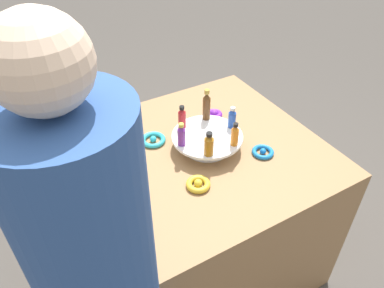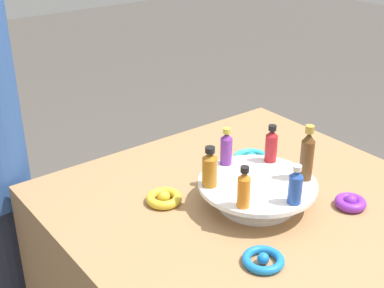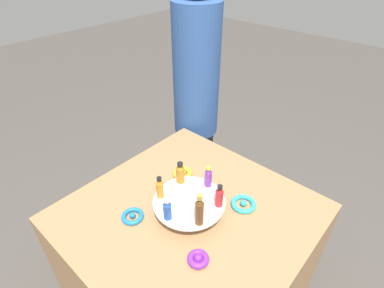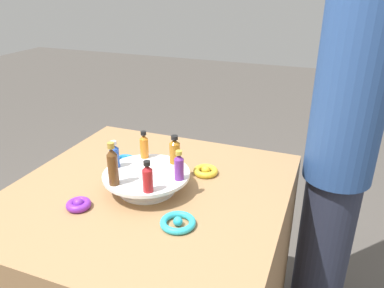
{
  "view_description": "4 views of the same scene",
  "coord_description": "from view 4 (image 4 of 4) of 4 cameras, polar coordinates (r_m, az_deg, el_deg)",
  "views": [
    {
      "loc": [
        -0.7,
        -1.07,
        1.84
      ],
      "look_at": [
        -0.14,
        -0.12,
        0.95
      ],
      "focal_mm": 35.0,
      "sensor_mm": 36.0,
      "label": 1
    },
    {
      "loc": [
        0.85,
        -0.86,
        1.55
      ],
      "look_at": [
        -0.13,
        -0.11,
        0.95
      ],
      "focal_mm": 50.0,
      "sensor_mm": 36.0,
      "label": 2
    },
    {
      "loc": [
        0.66,
        0.61,
        1.79
      ],
      "look_at": [
        -0.2,
        -0.17,
        0.97
      ],
      "focal_mm": 28.0,
      "sensor_mm": 36.0,
      "label": 3
    },
    {
      "loc": [
        -0.57,
        1.02,
        1.49
      ],
      "look_at": [
        -0.13,
        -0.11,
        0.95
      ],
      "focal_mm": 35.0,
      "sensor_mm": 36.0,
      "label": 4
    }
  ],
  "objects": [
    {
      "name": "bottle_purple",
      "position": [
        1.26,
        -1.97,
        -3.39
      ],
      "size": [
        0.03,
        0.03,
        0.11
      ],
      "color": "#702D93",
      "rests_on": "display_stand"
    },
    {
      "name": "bottle_amber",
      "position": [
        1.37,
        -2.65,
        -0.98
      ],
      "size": [
        0.04,
        0.04,
        0.11
      ],
      "color": "#AD6B19",
      "rests_on": "display_stand"
    },
    {
      "name": "ribbon_bow_gold",
      "position": [
        1.45,
        2.08,
        -4.12
      ],
      "size": [
        0.1,
        0.1,
        0.03
      ],
      "color": "gold",
      "rests_on": "party_table"
    },
    {
      "name": "party_table",
      "position": [
        1.6,
        -6.1,
        -19.11
      ],
      "size": [
        0.97,
        0.97,
        0.79
      ],
      "color": "#9E754C",
      "rests_on": "ground_plane"
    },
    {
      "name": "person_figure",
      "position": [
        1.67,
        21.78,
        -0.45
      ],
      "size": [
        0.28,
        0.28,
        1.67
      ],
      "rotation": [
        0.0,
        0.0,
        0.68
      ],
      "color": "#282D42",
      "rests_on": "ground_plane"
    },
    {
      "name": "ribbon_bow_teal",
      "position": [
        1.17,
        -2.17,
        -11.85
      ],
      "size": [
        0.11,
        0.11,
        0.03
      ],
      "color": "#2DB7CC",
      "rests_on": "party_table"
    },
    {
      "name": "bottle_brown",
      "position": [
        1.24,
        -11.99,
        -3.23
      ],
      "size": [
        0.03,
        0.03,
        0.15
      ],
      "color": "brown",
      "rests_on": "display_stand"
    },
    {
      "name": "display_stand",
      "position": [
        1.34,
        -6.91,
        -5.29
      ],
      "size": [
        0.31,
        0.31,
        0.07
      ],
      "color": "white",
      "rests_on": "party_table"
    },
    {
      "name": "ribbon_bow_purple",
      "position": [
        1.3,
        -16.9,
        -8.79
      ],
      "size": [
        0.08,
        0.08,
        0.04
      ],
      "color": "purple",
      "rests_on": "party_table"
    },
    {
      "name": "ribbon_bow_blue",
      "position": [
        1.56,
        -10.27,
        -2.48
      ],
      "size": [
        0.1,
        0.1,
        0.03
      ],
      "color": "blue",
      "rests_on": "party_table"
    },
    {
      "name": "bottle_red",
      "position": [
        1.2,
        -6.78,
        -5.1
      ],
      "size": [
        0.03,
        0.03,
        0.11
      ],
      "color": "#B21E23",
      "rests_on": "display_stand"
    },
    {
      "name": "bottle_orange",
      "position": [
        1.42,
        -7.31,
        -0.23
      ],
      "size": [
        0.03,
        0.03,
        0.11
      ],
      "color": "orange",
      "rests_on": "display_stand"
    },
    {
      "name": "bottle_blue",
      "position": [
        1.37,
        -11.75,
        -1.69
      ],
      "size": [
        0.03,
        0.03,
        0.1
      ],
      "color": "#234CAD",
      "rests_on": "display_stand"
    }
  ]
}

